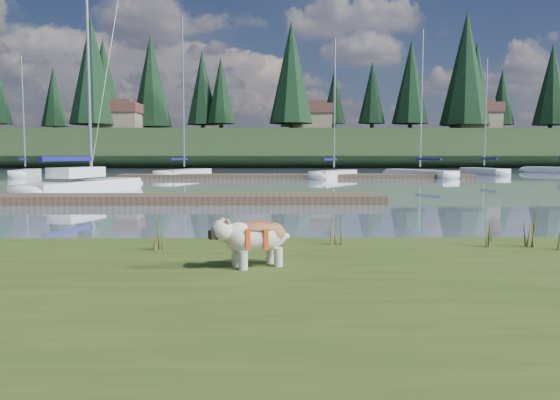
{
  "coord_description": "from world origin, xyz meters",
  "views": [
    {
      "loc": [
        -0.02,
        -10.38,
        1.7
      ],
      "look_at": [
        0.17,
        -0.5,
        0.89
      ],
      "focal_mm": 35.0,
      "sensor_mm": 36.0,
      "label": 1
    }
  ],
  "objects": [
    {
      "name": "ground",
      "position": [
        0.0,
        30.0,
        0.0
      ],
      "size": [
        200.0,
        200.0,
        0.0
      ],
      "primitive_type": "plane",
      "color": "#7E8EA7",
      "rests_on": "ground"
    },
    {
      "name": "bank",
      "position": [
        0.0,
        -6.0,
        0.17
      ],
      "size": [
        60.0,
        9.0,
        0.35
      ],
      "primitive_type": "cube",
      "color": "#384A19",
      "rests_on": "ground"
    },
    {
      "name": "ridge",
      "position": [
        0.0,
        73.0,
        2.5
      ],
      "size": [
        200.0,
        20.0,
        5.0
      ],
      "primitive_type": "cube",
      "color": "#1F3218",
      "rests_on": "ground"
    },
    {
      "name": "bulldog",
      "position": [
        -0.2,
        -3.82,
        0.72
      ],
      "size": [
        1.01,
        0.69,
        0.6
      ],
      "rotation": [
        0.0,
        0.0,
        3.56
      ],
      "color": "silver",
      "rests_on": "bank"
    },
    {
      "name": "sailboat_main",
      "position": [
        -8.18,
        14.63,
        0.42
      ],
      "size": [
        3.84,
        8.4,
        11.96
      ],
      "rotation": [
        0.0,
        0.0,
        1.29
      ],
      "color": "white",
      "rests_on": "ground"
    },
    {
      "name": "dock_near",
      "position": [
        -4.0,
        9.0,
        0.15
      ],
      "size": [
        16.0,
        2.0,
        0.3
      ],
      "primitive_type": "cube",
      "color": "#4C3D2C",
      "rests_on": "ground"
    },
    {
      "name": "dock_far",
      "position": [
        2.0,
        30.0,
        0.15
      ],
      "size": [
        26.0,
        2.2,
        0.3
      ],
      "primitive_type": "cube",
      "color": "#4C3D2C",
      "rests_on": "ground"
    },
    {
      "name": "sailboat_bg_0",
      "position": [
        -19.48,
        33.74,
        0.33
      ],
      "size": [
        2.57,
        6.53,
        9.47
      ],
      "rotation": [
        0.0,
        0.0,
        1.78
      ],
      "color": "white",
      "rests_on": "ground"
    },
    {
      "name": "sailboat_bg_1",
      "position": [
        -6.58,
        33.69,
        0.33
      ],
      "size": [
        3.78,
        8.65,
        12.62
      ],
      "rotation": [
        0.0,
        0.0,
        1.31
      ],
      "color": "white",
      "rests_on": "ground"
    },
    {
      "name": "sailboat_bg_2",
      "position": [
        5.07,
        30.58,
        0.33
      ],
      "size": [
        4.55,
        6.55,
        10.34
      ],
      "rotation": [
        0.0,
        0.0,
        1.05
      ],
      "color": "white",
      "rests_on": "ground"
    },
    {
      "name": "sailboat_bg_3",
      "position": [
        11.38,
        32.34,
        0.33
      ],
      "size": [
        4.67,
        7.64,
        11.39
      ],
      "rotation": [
        0.0,
        0.0,
        2.01
      ],
      "color": "white",
      "rests_on": "ground"
    },
    {
      "name": "sailboat_bg_4",
      "position": [
        18.73,
        37.77,
        0.33
      ],
      "size": [
        2.37,
        6.91,
        10.14
      ],
      "rotation": [
        0.0,
        0.0,
        1.73
      ],
      "color": "white",
      "rests_on": "ground"
    },
    {
      "name": "sailboat_bg_5",
      "position": [
        27.57,
        41.67,
        0.32
      ],
      "size": [
        5.53,
        7.77,
        11.57
      ],
      "rotation": [
        0.0,
        0.0,
        2.11
      ],
      "color": "white",
      "rests_on": "ground"
    },
    {
      "name": "weed_0",
      "position": [
        0.04,
        -2.49,
        0.65
      ],
      "size": [
        0.17,
        0.14,
        0.71
      ],
      "color": "#475B23",
      "rests_on": "bank"
    },
    {
      "name": "weed_1",
      "position": [
        0.98,
        -2.24,
        0.58
      ],
      "size": [
        0.17,
        0.14,
        0.56
      ],
      "color": "#475B23",
      "rests_on": "bank"
    },
    {
      "name": "weed_2",
      "position": [
        3.82,
        -2.46,
        0.65
      ],
      "size": [
        0.17,
        0.14,
        0.7
      ],
      "color": "#475B23",
      "rests_on": "bank"
    },
    {
      "name": "weed_3",
      "position": [
        -1.62,
        -2.66,
        0.6
      ],
      "size": [
        0.17,
        0.14,
        0.59
      ],
      "color": "#475B23",
      "rests_on": "bank"
    },
    {
      "name": "weed_4",
      "position": [
        3.2,
        -2.44,
        0.54
      ],
      "size": [
        0.17,
        0.14,
        0.46
      ],
      "color": "#475B23",
      "rests_on": "bank"
    },
    {
      "name": "mud_lip",
      "position": [
        0.0,
        -1.6,
        0.07
      ],
      "size": [
        60.0,
        0.5,
        0.14
      ],
      "primitive_type": "cube",
      "color": "#33281C",
      "rests_on": "ground"
    },
    {
      "name": "conifer_2",
      "position": [
        -25.0,
        68.0,
        13.54
      ],
      "size": [
        6.6,
        6.6,
        16.05
      ],
      "color": "#382619",
      "rests_on": "ridge"
    },
    {
      "name": "conifer_3",
      "position": [
        -10.0,
        72.0,
        11.74
      ],
      "size": [
        4.84,
        4.84,
        12.25
      ],
      "color": "#382619",
      "rests_on": "ridge"
    },
    {
      "name": "conifer_4",
      "position": [
        3.0,
        66.0,
        13.09
      ],
      "size": [
        6.16,
        6.16,
        15.1
      ],
      "color": "#382619",
      "rests_on": "ridge"
    },
    {
      "name": "conifer_5",
      "position": [
        15.0,
        70.0,
        10.83
      ],
      "size": [
        3.96,
        3.96,
        10.35
      ],
      "color": "#382619",
      "rests_on": "ridge"
    },
    {
      "name": "conifer_6",
      "position": [
        28.0,
        68.0,
        13.99
      ],
      "size": [
        7.04,
        7.04,
        17.0
      ],
      "color": "#382619",
      "rests_on": "ridge"
    },
    {
      "name": "conifer_7",
      "position": [
        42.0,
        71.0,
        12.19
      ],
      "size": [
        5.28,
        5.28,
        13.2
      ],
      "color": "#382619",
      "rests_on": "ridge"
    },
    {
      "name": "house_0",
      "position": [
        -22.0,
        70.0,
        7.31
      ],
      "size": [
        6.3,
        5.3,
        4.65
      ],
      "color": "gray",
      "rests_on": "ridge"
    },
    {
      "name": "house_1",
      "position": [
        6.0,
        71.0,
        7.31
      ],
      "size": [
        6.3,
        5.3,
        4.65
      ],
      "color": "gray",
      "rests_on": "ridge"
    },
    {
      "name": "house_2",
      "position": [
        30.0,
        69.0,
        7.31
      ],
      "size": [
        6.3,
        5.3,
        4.65
      ],
      "color": "gray",
      "rests_on": "ridge"
    }
  ]
}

